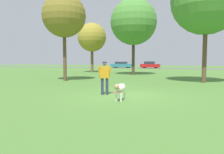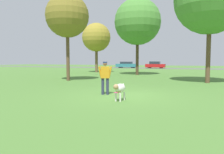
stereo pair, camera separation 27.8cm
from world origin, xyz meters
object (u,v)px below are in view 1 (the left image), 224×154
(person, at_px, (105,75))
(dog, at_px, (120,89))
(tree_far_left, at_px, (92,37))
(parked_car_teal, at_px, (122,65))
(tree_mid_center, at_px, (134,22))
(parked_car_red, at_px, (150,65))
(frisbee, at_px, (115,93))
(tree_near_left, at_px, (64,16))

(person, bearing_deg, dog, -72.59)
(tree_far_left, height_order, parked_car_teal, tree_far_left)
(tree_far_left, bearing_deg, tree_mid_center, -25.44)
(tree_far_left, relative_size, parked_car_teal, 1.43)
(tree_mid_center, height_order, parked_car_red, tree_mid_center)
(frisbee, bearing_deg, dog, -66.13)
(frisbee, height_order, parked_car_teal, parked_car_teal)
(frisbee, relative_size, parked_car_red, 0.06)
(person, xyz_separation_m, tree_near_left, (-5.56, 5.46, 4.17))
(dog, relative_size, parked_car_red, 0.27)
(frisbee, distance_m, tree_near_left, 9.10)
(person, bearing_deg, tree_near_left, 110.19)
(parked_car_teal, bearing_deg, tree_near_left, -82.94)
(tree_mid_center, distance_m, parked_car_red, 21.60)
(tree_mid_center, bearing_deg, tree_near_left, -110.79)
(tree_mid_center, relative_size, tree_far_left, 1.27)
(dog, height_order, tree_mid_center, tree_mid_center)
(tree_far_left, distance_m, parked_car_red, 18.87)
(parked_car_teal, bearing_deg, tree_mid_center, -71.06)
(parked_car_teal, relative_size, parked_car_red, 1.17)
(tree_mid_center, bearing_deg, person, -81.20)
(dog, distance_m, parked_car_red, 36.81)
(tree_mid_center, xyz_separation_m, parked_car_teal, (-7.85, 21.05, -5.21))
(tree_near_left, bearing_deg, parked_car_red, 86.88)
(dog, distance_m, tree_far_left, 21.52)
(tree_near_left, bearing_deg, dog, -45.00)
(tree_near_left, height_order, parked_car_red, tree_near_left)
(frisbee, bearing_deg, tree_mid_center, 100.50)
(frisbee, xyz_separation_m, parked_car_teal, (-10.37, 34.62, 0.64))
(person, height_order, parked_car_red, person)
(parked_car_red, bearing_deg, person, -84.66)
(tree_near_left, bearing_deg, tree_far_left, 104.84)
(parked_car_teal, bearing_deg, frisbee, -74.85)
(dog, relative_size, tree_far_left, 0.16)
(person, relative_size, parked_car_red, 0.40)
(person, xyz_separation_m, tree_mid_center, (-2.21, 14.27, 4.94))
(tree_near_left, distance_m, tree_far_left, 12.32)
(dog, bearing_deg, tree_far_left, -147.61)
(person, xyz_separation_m, tree_far_left, (-8.71, 17.36, 3.76))
(tree_far_left, bearing_deg, person, -63.36)
(parked_car_teal, bearing_deg, dog, -74.44)
(person, distance_m, parked_car_teal, 36.72)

